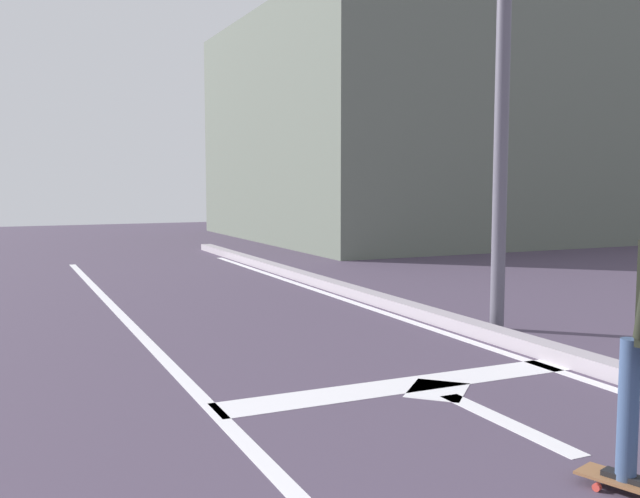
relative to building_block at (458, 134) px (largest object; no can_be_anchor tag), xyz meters
The scene contains 7 objects.
lane_line_center 18.28m from the building_block, 131.34° to the right, with size 0.12×20.00×0.01m, color silver.
lane_line_curbside 16.44m from the building_block, 123.06° to the right, with size 0.12×20.00×0.01m, color silver.
stop_bar 17.44m from the building_block, 126.78° to the right, with size 3.24×0.40×0.01m, color silver.
lane_arrow_stem 18.22m from the building_block, 124.29° to the right, with size 0.16×1.40×0.01m, color silver.
lane_arrow_head 17.53m from the building_block, 125.89° to the right, with size 0.56×0.44×0.01m, color silver.
curb_strip 16.29m from the building_block, 122.31° to the right, with size 0.24×24.00×0.14m, color #9D939D.
building_block is the anchor object (origin of this frame).
Camera 1 is at (-1.22, 0.85, 1.67)m, focal length 40.02 mm.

